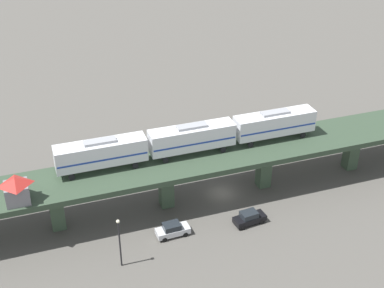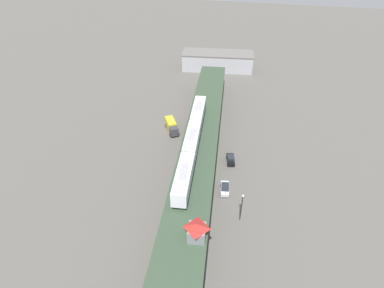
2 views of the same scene
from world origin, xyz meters
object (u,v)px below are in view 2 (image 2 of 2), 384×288
street_lamp (242,205)px  warehouse_building (218,61)px  signal_hut (197,231)px  delivery_truck (171,126)px  street_car_silver (225,188)px  subway_train (192,140)px  street_car_black (231,159)px

street_lamp → warehouse_building: street_lamp is taller
signal_hut → delivery_truck: 42.83m
signal_hut → street_car_silver: size_ratio=0.77×
subway_train → warehouse_building: 65.81m
street_car_black → subway_train: bearing=-144.6°
street_car_silver → street_car_black: bearing=91.1°
street_car_black → delivery_truck: size_ratio=0.64×
street_lamp → warehouse_building: (-18.23, 76.98, -0.70)m
signal_hut → street_lamp: (6.36, 11.34, -4.55)m
signal_hut → street_lamp: signal_hut is taller
signal_hut → street_car_black: size_ratio=0.76×
subway_train → street_car_black: bearing=35.4°
warehouse_building → delivery_truck: bearing=-95.3°
street_car_silver → warehouse_building: warehouse_building is taller
warehouse_building → street_car_silver: bearing=-78.6°
street_car_black → street_car_silver: (0.19, -10.54, 0.00)m
street_car_silver → warehouse_building: size_ratio=0.16×
subway_train → warehouse_building: (-5.39, 65.32, -5.99)m
street_car_black → warehouse_building: warehouse_building is taller
signal_hut → warehouse_building: (-11.86, 88.32, -5.25)m
street_lamp → signal_hut: bearing=-119.3°
signal_hut → street_car_black: bearing=86.1°
subway_train → delivery_truck: subway_train is taller
subway_train → street_car_silver: bearing=-27.8°
warehouse_building → street_car_black: bearing=-76.9°
signal_hut → warehouse_building: size_ratio=0.12×
subway_train → street_lamp: size_ratio=5.37×
signal_hut → street_lamp: size_ratio=0.51×
street_car_black → street_lamp: bearing=-76.0°
subway_train → signal_hut: 23.91m
street_lamp → warehouse_building: size_ratio=0.23×
delivery_truck → street_lamp: size_ratio=1.06×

